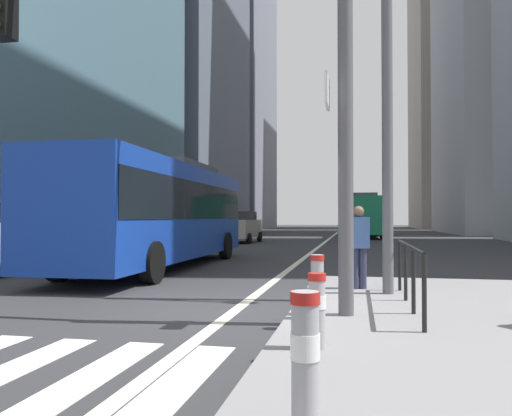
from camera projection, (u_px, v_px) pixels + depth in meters
The scene contains 17 objects.
ground_plane at pixel (321, 246), 28.06m from camera, with size 160.00×160.00×0.00m, color #303033.
crosswalk_stripes at pixel (32, 382), 4.73m from camera, with size 8.55×3.20×0.01m.
lane_centre_line at pixel (330, 238), 37.86m from camera, with size 0.20×80.00×0.01m, color beige.
office_tower_left_mid at pixel (174, 57), 50.66m from camera, with size 11.43×19.34×35.46m, color slate.
office_tower_left_far at pixel (228, 69), 72.25m from camera, with size 11.16×18.31×45.82m, color slate.
office_tower_right_far at pixel (459, 68), 74.77m from camera, with size 13.07×17.87×47.66m, color gray.
city_bus_blue_oncoming at pixel (161, 209), 15.61m from camera, with size 2.84×11.30×3.40m.
city_bus_red_receding at pixel (364, 214), 40.55m from camera, with size 2.83×11.60×3.40m.
car_oncoming_mid at pixel (240, 227), 31.48m from camera, with size 2.19×4.19×1.94m.
car_receding_near at pixel (371, 222), 61.32m from camera, with size 2.05×4.45×1.94m.
traffic_signal_gantry at pixel (215, 51), 7.70m from camera, with size 5.93×0.65×6.00m.
street_lamp_post at pixel (387, 18), 9.40m from camera, with size 5.50×0.32×8.00m.
bollard_front at pixel (305, 356), 3.24m from camera, with size 0.20×0.20×0.93m.
bollard_left at pixel (317, 306), 5.40m from camera, with size 0.20×0.20×0.81m.
bollard_right at pixel (317, 283), 6.99m from camera, with size 0.20×0.20×0.89m.
pedestrian_railing at pixel (409, 262), 7.94m from camera, with size 0.06×3.68×0.98m.
pedestrian_waiting at pixel (359, 243), 9.96m from camera, with size 0.43×0.34×1.63m.
Camera 1 is at (1.99, -8.25, 1.55)m, focal length 35.39 mm.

